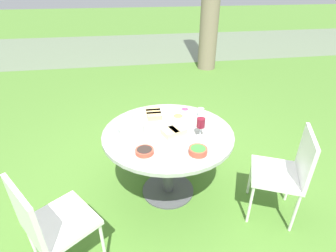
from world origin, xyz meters
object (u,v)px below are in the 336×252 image
at_px(dining_table, 168,142).
at_px(chair_near_right, 287,169).
at_px(water_pitcher, 138,124).
at_px(chair_near_left, 48,222).
at_px(wine_glass, 201,123).

bearing_deg(dining_table, chair_near_right, -25.44).
xyz_separation_m(dining_table, water_pitcher, (-0.28, -0.02, 0.23)).
bearing_deg(chair_near_left, wine_glass, 25.08).
bearing_deg(dining_table, wine_glass, -26.31).
xyz_separation_m(chair_near_left, chair_near_right, (1.93, 0.24, 0.00)).
height_order(chair_near_right, water_pitcher, water_pitcher).
xyz_separation_m(dining_table, wine_glass, (0.27, -0.13, 0.25)).
bearing_deg(chair_near_left, dining_table, 36.49).
xyz_separation_m(water_pitcher, wine_glass, (0.54, -0.11, 0.02)).
distance_m(chair_near_left, water_pitcher, 1.02).
bearing_deg(chair_near_left, water_pitcher, 45.20).
height_order(water_pitcher, wine_glass, water_pitcher).
relative_size(chair_near_left, chair_near_right, 1.00).
height_order(dining_table, chair_near_left, chair_near_left).
bearing_deg(wine_glass, chair_near_left, -154.92).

